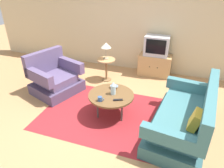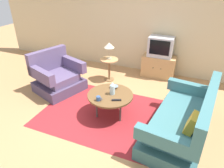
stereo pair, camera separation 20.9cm
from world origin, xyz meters
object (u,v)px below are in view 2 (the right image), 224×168
Objects in this scene: tv_stand at (158,66)px; television at (161,47)px; couch at (183,122)px; bowl at (114,87)px; vase at (112,88)px; table_lamp at (109,46)px; coffee_table at (110,96)px; tv_remote_dark at (116,100)px; side_table at (109,65)px; armchair at (57,77)px; mug at (99,98)px.

television is at bearing 90.00° from tv_stand.
couch is 1.41m from bowl.
table_lamp is at bearing 115.42° from vase.
bowl is (-0.53, -1.82, -0.32)m from television.
coffee_table is 1.02× the size of tv_stand.
bowl is 0.45m from tv_remote_dark.
armchair is at bearing -135.54° from side_table.
tv_stand is at bearing 73.85° from bowl.
tv_remote_dark is at bearing -98.23° from television.
coffee_table is 1.40× the size of television.
television is at bearing 73.89° from bowl.
mug is at bearing -104.69° from television.
vase is at bearing 105.71° from tv_remote_dark.
table_lamp is at bearing 110.82° from side_table.
bowl reaches higher than coffee_table.
television is 2.11m from vase.
armchair is 1.83m from tv_remote_dark.
coffee_table is 0.30m from mug.
side_table is 1.38m from television.
mug is (-0.11, -0.27, 0.07)m from coffee_table.
mug is 0.32m from tv_remote_dark.
couch is at bearing -69.12° from television.
tv_stand is at bearing 75.29° from mug.
vase is at bearing 40.51° from coffee_table.
coffee_table is at bearing -139.49° from vase.
mug is (-0.14, -0.30, -0.08)m from vase.
vase is 0.25m from bowl.
side_table is 0.50m from table_lamp.
table_lamp reaches higher than couch.
tv_stand is 2.43m from mug.
coffee_table is 0.24m from tv_remote_dark.
table_lamp reaches higher than side_table.
mug is (0.51, -1.66, -0.39)m from table_lamp.
couch is 4.46× the size of table_lamp.
tv_remote_dark is at bearing -62.64° from table_lamp.
side_table reaches higher than bowl.
side_table is 1.50m from vase.
television is at bearing 32.33° from side_table.
coffee_table is 4.95× the size of tv_remote_dark.
mug is (0.50, -1.64, 0.11)m from side_table.
tv_stand is at bearing 76.32° from coffee_table.
armchair is 2.00× the size of television.
vase is (0.65, -1.37, -0.31)m from table_lamp.
tv_stand is at bearing -90.00° from television.
television reaches higher than side_table.
couch is 1.47m from mug.
armchair is 0.66× the size of couch.
armchair is 7.50× the size of bowl.
television is at bearing 28.35° from couch.
table_lamp is 3.44× the size of mug.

